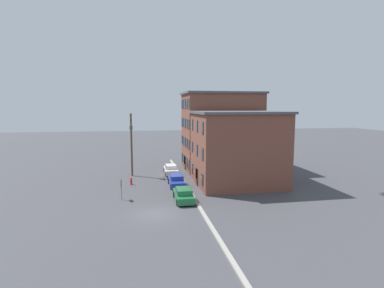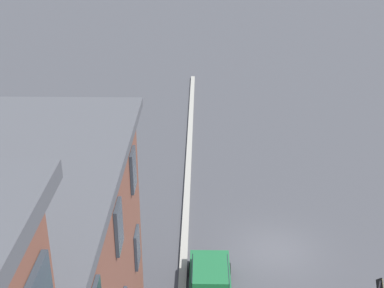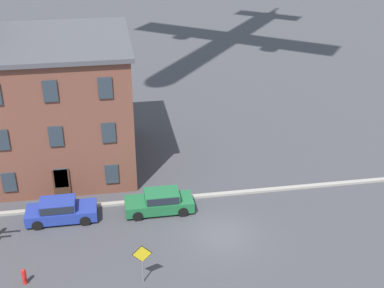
{
  "view_description": "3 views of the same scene",
  "coord_description": "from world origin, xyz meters",
  "px_view_note": "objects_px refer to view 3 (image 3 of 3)",
  "views": [
    {
      "loc": [
        27.67,
        -1.38,
        10.21
      ],
      "look_at": [
        -1.15,
        3.78,
        6.51
      ],
      "focal_mm": 28.0,
      "sensor_mm": 36.0,
      "label": 1
    },
    {
      "loc": [
        -21.97,
        3.73,
        15.86
      ],
      "look_at": [
        1.74,
        4.14,
        4.96
      ],
      "focal_mm": 50.0,
      "sensor_mm": 36.0,
      "label": 2
    },
    {
      "loc": [
        -6.21,
        -25.95,
        19.48
      ],
      "look_at": [
        -1.02,
        5.08,
        3.8
      ],
      "focal_mm": 50.0,
      "sensor_mm": 36.0,
      "label": 3
    }
  ],
  "objects_px": {
    "caution_sign": "(142,258)",
    "car_green": "(160,201)",
    "car_blue": "(60,210)",
    "fire_hydrant": "(24,276)"
  },
  "relations": [
    {
      "from": "car_green",
      "to": "car_blue",
      "type": "bearing_deg",
      "value": 179.72
    },
    {
      "from": "car_blue",
      "to": "fire_hydrant",
      "type": "xyz_separation_m",
      "value": [
        -1.61,
        -5.78,
        -0.27
      ]
    },
    {
      "from": "caution_sign",
      "to": "fire_hydrant",
      "type": "xyz_separation_m",
      "value": [
        -6.27,
        0.92,
        -1.12
      ]
    },
    {
      "from": "caution_sign",
      "to": "fire_hydrant",
      "type": "relative_size",
      "value": 2.51
    },
    {
      "from": "fire_hydrant",
      "to": "caution_sign",
      "type": "bearing_deg",
      "value": -8.34
    },
    {
      "from": "car_blue",
      "to": "caution_sign",
      "type": "relative_size",
      "value": 1.83
    },
    {
      "from": "car_green",
      "to": "caution_sign",
      "type": "relative_size",
      "value": 1.83
    },
    {
      "from": "caution_sign",
      "to": "car_green",
      "type": "bearing_deg",
      "value": 75.99
    },
    {
      "from": "car_blue",
      "to": "car_green",
      "type": "height_order",
      "value": "same"
    },
    {
      "from": "car_blue",
      "to": "car_green",
      "type": "bearing_deg",
      "value": -0.28
    }
  ]
}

